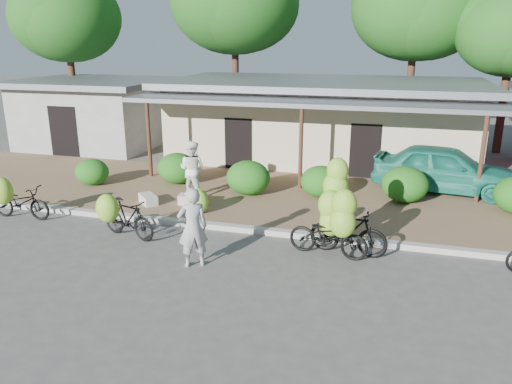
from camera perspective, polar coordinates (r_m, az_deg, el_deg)
ground at (r=11.61m, az=-0.82°, el=-8.44°), size 100.00×100.00×0.00m
sidewalk at (r=16.10m, az=4.27°, el=-0.79°), size 60.00×6.00×0.12m
curb at (r=13.34m, az=1.64°, el=-4.56°), size 60.00×0.25×0.15m
shop_main at (r=21.42m, az=7.62°, el=8.20°), size 13.00×8.50×3.35m
shop_grey at (r=25.48m, az=-17.93°, el=8.71°), size 7.00×6.00×3.15m
tree_back_left at (r=28.55m, az=-21.11°, el=18.29°), size 5.58×5.49×8.20m
tree_center_right at (r=26.68m, az=17.47°, el=19.61°), size 6.23×6.20×8.86m
tree_near_right at (r=25.01m, az=26.87°, el=16.28°), size 4.92×4.78×7.21m
hedge_0 at (r=18.21m, az=-18.23°, el=2.19°), size 1.17×1.05×0.91m
hedge_1 at (r=17.66m, az=-8.97°, el=2.70°), size 1.39×1.25×1.08m
hedge_2 at (r=16.19m, az=-0.89°, el=1.65°), size 1.44×1.29×1.12m
hedge_3 at (r=16.07m, az=7.43°, el=1.19°), size 1.30×1.17×1.02m
hedge_4 at (r=16.12m, az=16.65°, el=0.84°), size 1.44×1.29×1.12m
bike_far_left at (r=15.79m, az=-25.57°, el=-0.87°), size 1.86×1.25×1.41m
bike_left at (r=13.30m, az=-14.80°, el=-2.74°), size 1.81×1.36×1.36m
bike_center at (r=12.15m, az=8.63°, el=-3.03°), size 2.01×1.32×2.30m
bike_right at (r=11.97m, az=10.37°, el=-4.00°), size 1.95×1.29×1.82m
loose_banana_a at (r=14.56m, az=-6.55°, el=-1.11°), size 0.57×0.48×0.71m
loose_banana_b at (r=14.66m, az=-6.52°, el=-0.96°), size 0.57×0.49×0.72m
loose_banana_c at (r=13.90m, az=9.01°, el=-2.29°), size 0.50×0.43×0.63m
sack_near at (r=15.46m, az=-7.25°, el=-0.83°), size 0.91×0.54×0.30m
sack_far at (r=15.73m, az=-12.22°, el=-0.81°), size 0.80×0.79×0.28m
vendor at (r=11.34m, az=-7.25°, el=-4.06°), size 0.82×0.74×1.87m
bystander at (r=15.99m, az=-7.29°, el=2.61°), size 0.97×0.80×1.82m
teal_van at (r=17.59m, az=20.75°, el=2.53°), size 4.79×2.45×1.56m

